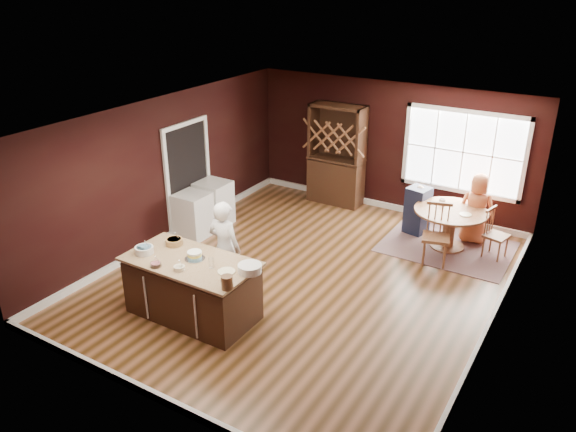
# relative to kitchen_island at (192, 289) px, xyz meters

# --- Properties ---
(room_shell) EXTENTS (7.00, 7.00, 7.00)m
(room_shell) POSITION_rel_kitchen_island_xyz_m (0.89, 1.82, 0.91)
(room_shell) COLOR brown
(room_shell) RESTS_ON ground
(window) EXTENTS (2.36, 0.10, 1.66)m
(window) POSITION_rel_kitchen_island_xyz_m (2.39, 5.29, 1.06)
(window) COLOR white
(window) RESTS_ON room_shell
(doorway) EXTENTS (0.08, 1.26, 2.13)m
(doorway) POSITION_rel_kitchen_island_xyz_m (-2.08, 2.42, 0.59)
(doorway) COLOR white
(doorway) RESTS_ON room_shell
(kitchen_island) EXTENTS (1.94, 1.02, 0.92)m
(kitchen_island) POSITION_rel_kitchen_island_xyz_m (0.00, 0.00, 0.00)
(kitchen_island) COLOR #352314
(kitchen_island) RESTS_ON ground
(dining_table) EXTENTS (1.32, 1.32, 0.75)m
(dining_table) POSITION_rel_kitchen_island_xyz_m (2.58, 4.15, 0.10)
(dining_table) COLOR brown
(dining_table) RESTS_ON ground
(baker) EXTENTS (0.57, 0.38, 1.56)m
(baker) POSITION_rel_kitchen_island_xyz_m (0.02, 0.78, 0.34)
(baker) COLOR white
(baker) RESTS_ON ground
(layer_cake) EXTENTS (0.29, 0.29, 0.12)m
(layer_cake) POSITION_rel_kitchen_island_xyz_m (0.04, 0.06, 0.54)
(layer_cake) COLOR white
(layer_cake) RESTS_ON kitchen_island
(bowl_blue) EXTENTS (0.27, 0.27, 0.10)m
(bowl_blue) POSITION_rel_kitchen_island_xyz_m (-0.71, -0.18, 0.53)
(bowl_blue) COLOR white
(bowl_blue) RESTS_ON kitchen_island
(bowl_yellow) EXTENTS (0.26, 0.26, 0.10)m
(bowl_yellow) POSITION_rel_kitchen_island_xyz_m (-0.53, 0.26, 0.53)
(bowl_yellow) COLOR #A8773E
(bowl_yellow) RESTS_ON kitchen_island
(bowl_pink) EXTENTS (0.16, 0.16, 0.06)m
(bowl_pink) POSITION_rel_kitchen_island_xyz_m (-0.29, -0.39, 0.51)
(bowl_pink) COLOR silver
(bowl_pink) RESTS_ON kitchen_island
(bowl_olive) EXTENTS (0.16, 0.16, 0.06)m
(bowl_olive) POSITION_rel_kitchen_island_xyz_m (0.06, -0.29, 0.51)
(bowl_olive) COLOR beige
(bowl_olive) RESTS_ON kitchen_island
(drinking_glass) EXTENTS (0.08, 0.08, 0.15)m
(drinking_glass) POSITION_rel_kitchen_island_xyz_m (0.40, -0.01, 0.56)
(drinking_glass) COLOR silver
(drinking_glass) RESTS_ON kitchen_island
(dinner_plate) EXTENTS (0.24, 0.24, 0.02)m
(dinner_plate) POSITION_rel_kitchen_island_xyz_m (0.65, -0.00, 0.49)
(dinner_plate) COLOR #FFE3A8
(dinner_plate) RESTS_ON kitchen_island
(white_tub) EXTENTS (0.33, 0.33, 0.11)m
(white_tub) POSITION_rel_kitchen_island_xyz_m (0.92, 0.17, 0.54)
(white_tub) COLOR silver
(white_tub) RESTS_ON kitchen_island
(stoneware_crock) EXTENTS (0.16, 0.16, 0.19)m
(stoneware_crock) POSITION_rel_kitchen_island_xyz_m (0.92, -0.34, 0.57)
(stoneware_crock) COLOR brown
(stoneware_crock) RESTS_ON kitchen_island
(toy_figurine) EXTENTS (0.05, 0.05, 0.08)m
(toy_figurine) POSITION_rel_kitchen_island_xyz_m (0.76, -0.24, 0.52)
(toy_figurine) COLOR orange
(toy_figurine) RESTS_ON kitchen_island
(rug) EXTENTS (2.29, 1.78, 0.01)m
(rug) POSITION_rel_kitchen_island_xyz_m (2.58, 4.15, -0.43)
(rug) COLOR brown
(rug) RESTS_ON ground
(chair_east) EXTENTS (0.45, 0.46, 0.92)m
(chair_east) POSITION_rel_kitchen_island_xyz_m (3.41, 4.19, 0.02)
(chair_east) COLOR brown
(chair_east) RESTS_ON ground
(chair_south) EXTENTS (0.56, 0.54, 1.09)m
(chair_south) POSITION_rel_kitchen_island_xyz_m (2.55, 3.42, 0.11)
(chair_south) COLOR olive
(chair_south) RESTS_ON ground
(chair_north) EXTENTS (0.45, 0.43, 0.91)m
(chair_north) POSITION_rel_kitchen_island_xyz_m (2.85, 4.87, 0.02)
(chair_north) COLOR brown
(chair_north) RESTS_ON ground
(seated_woman) EXTENTS (0.71, 0.52, 1.35)m
(seated_woman) POSITION_rel_kitchen_island_xyz_m (2.91, 4.63, 0.24)
(seated_woman) COLOR #CC6E40
(seated_woman) RESTS_ON ground
(high_chair) EXTENTS (0.47, 0.47, 0.97)m
(high_chair) POSITION_rel_kitchen_island_xyz_m (1.86, 4.46, 0.05)
(high_chair) COLOR black
(high_chair) RESTS_ON ground
(toddler) EXTENTS (0.18, 0.14, 0.26)m
(toddler) POSITION_rel_kitchen_island_xyz_m (1.83, 4.50, 0.37)
(toddler) COLOR #8CA5BF
(toddler) RESTS_ON high_chair
(table_plate) EXTENTS (0.21, 0.21, 0.02)m
(table_plate) POSITION_rel_kitchen_island_xyz_m (2.85, 4.06, 0.32)
(table_plate) COLOR beige
(table_plate) RESTS_ON dining_table
(table_cup) EXTENTS (0.14, 0.14, 0.09)m
(table_cup) POSITION_rel_kitchen_island_xyz_m (2.34, 4.35, 0.36)
(table_cup) COLOR white
(table_cup) RESTS_ON dining_table
(hutch) EXTENTS (1.18, 0.49, 2.16)m
(hutch) POSITION_rel_kitchen_island_xyz_m (-0.20, 5.04, 0.64)
(hutch) COLOR black
(hutch) RESTS_ON ground
(washer) EXTENTS (0.59, 0.57, 0.86)m
(washer) POSITION_rel_kitchen_island_xyz_m (-1.75, 2.10, -0.01)
(washer) COLOR silver
(washer) RESTS_ON ground
(dryer) EXTENTS (0.61, 0.59, 0.89)m
(dryer) POSITION_rel_kitchen_island_xyz_m (-1.75, 2.74, 0.01)
(dryer) COLOR white
(dryer) RESTS_ON ground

